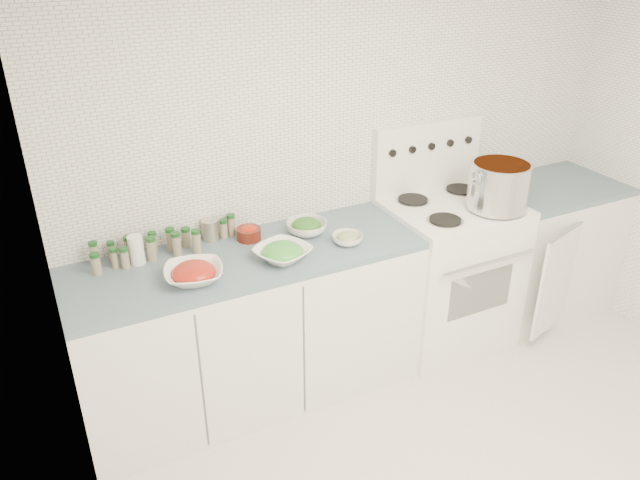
{
  "coord_description": "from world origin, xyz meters",
  "views": [
    {
      "loc": [
        -1.75,
        -1.5,
        2.44
      ],
      "look_at": [
        -0.43,
        1.14,
        0.92
      ],
      "focal_mm": 35.0,
      "sensor_mm": 36.0,
      "label": 1
    }
  ],
  "objects": [
    {
      "name": "counter_left",
      "position": [
        -0.82,
        1.19,
        0.45
      ],
      "size": [
        1.85,
        0.62,
        0.9
      ],
      "color": "white",
      "rests_on": "ground"
    },
    {
      "name": "salt_canister",
      "position": [
        -1.34,
        1.36,
        0.98
      ],
      "size": [
        0.08,
        0.08,
        0.15
      ],
      "primitive_type": "cylinder",
      "rotation": [
        0.0,
        0.0,
        -0.09
      ],
      "color": "white",
      "rests_on": "counter_left"
    },
    {
      "name": "spice_cluster",
      "position": [
        -1.23,
        1.4,
        0.96
      ],
      "size": [
        0.78,
        0.16,
        0.13
      ],
      "color": "gray",
      "rests_on": "counter_left"
    },
    {
      "name": "bowl_zucchini",
      "position": [
        -0.29,
        1.08,
        0.93
      ],
      "size": [
        0.21,
        0.21,
        0.07
      ],
      "color": "white",
      "rests_on": "counter_left"
    },
    {
      "name": "bowl_snowpea",
      "position": [
        -0.67,
        1.07,
        0.94
      ],
      "size": [
        0.36,
        0.36,
        0.09
      ],
      "color": "white",
      "rests_on": "counter_left"
    },
    {
      "name": "room_walls",
      "position": [
        0.0,
        0.0,
        1.56
      ],
      "size": [
        3.54,
        3.04,
        2.52
      ],
      "color": "white",
      "rests_on": "ground"
    },
    {
      "name": "tin_can",
      "position": [
        -0.93,
        1.45,
        0.96
      ],
      "size": [
        0.11,
        0.11,
        0.11
      ],
      "primitive_type": "cylinder",
      "rotation": [
        0.0,
        0.0,
        0.33
      ],
      "color": "#A6A08D",
      "rests_on": "counter_left"
    },
    {
      "name": "stove",
      "position": [
        0.48,
        1.19,
        0.5
      ],
      "size": [
        0.76,
        0.7,
        1.36
      ],
      "color": "white",
      "rests_on": "ground"
    },
    {
      "name": "bowl_pepper",
      "position": [
        -0.75,
        1.36,
        0.94
      ],
      "size": [
        0.13,
        0.13,
        0.08
      ],
      "color": "#52160E",
      "rests_on": "counter_left"
    },
    {
      "name": "bowl_tomato",
      "position": [
        -1.14,
        1.07,
        0.94
      ],
      "size": [
        0.34,
        0.34,
        0.09
      ],
      "color": "white",
      "rests_on": "counter_left"
    },
    {
      "name": "counter_right",
      "position": [
        1.3,
        1.19,
        0.45
      ],
      "size": [
        0.89,
        0.75,
        0.9
      ],
      "color": "white",
      "rests_on": "ground"
    },
    {
      "name": "stock_pot",
      "position": [
        0.67,
        1.02,
        1.09
      ],
      "size": [
        0.37,
        0.35,
        0.27
      ],
      "rotation": [
        0.0,
        0.0,
        0.16
      ],
      "color": "silver",
      "rests_on": "stove"
    },
    {
      "name": "bowl_broccoli",
      "position": [
        -0.44,
        1.28,
        0.94
      ],
      "size": [
        0.27,
        0.27,
        0.09
      ],
      "color": "white",
      "rests_on": "counter_left"
    }
  ]
}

